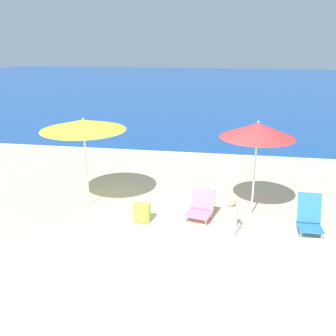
% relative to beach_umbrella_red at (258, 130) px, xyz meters
% --- Properties ---
extents(ground_plane, '(60.00, 60.00, 0.00)m').
position_rel_beach_umbrella_red_xyz_m(ground_plane, '(-1.55, -1.80, -1.91)').
color(ground_plane, beige).
extents(sea_water, '(60.00, 40.00, 0.01)m').
position_rel_beach_umbrella_red_xyz_m(sea_water, '(-1.55, 24.56, -1.90)').
color(sea_water, '#19478C').
rests_on(sea_water, ground).
extents(beach_umbrella_red, '(1.56, 1.56, 2.11)m').
position_rel_beach_umbrella_red_xyz_m(beach_umbrella_red, '(0.00, 0.00, 0.00)').
color(beach_umbrella_red, white).
rests_on(beach_umbrella_red, ground).
extents(beach_umbrella_yellow, '(1.88, 1.88, 2.07)m').
position_rel_beach_umbrella_red_xyz_m(beach_umbrella_yellow, '(-3.74, -0.14, 0.01)').
color(beach_umbrella_yellow, white).
rests_on(beach_umbrella_yellow, ground).
extents(beach_chair_blue, '(0.47, 0.59, 0.78)m').
position_rel_beach_umbrella_red_xyz_m(beach_chair_blue, '(1.09, -0.64, -1.56)').
color(beach_chair_blue, silver).
rests_on(beach_chair_blue, ground).
extents(beach_chair_pink, '(0.64, 0.68, 0.64)m').
position_rel_beach_umbrella_red_xyz_m(beach_chair_pink, '(-1.09, -0.39, -1.63)').
color(beach_chair_pink, silver).
rests_on(beach_chair_pink, ground).
extents(person_seated_near, '(0.45, 0.49, 0.78)m').
position_rel_beach_umbrella_red_xyz_m(person_seated_near, '(-0.48, -0.93, -1.59)').
color(person_seated_near, silver).
rests_on(person_seated_near, ground).
extents(backpack_lime, '(0.33, 0.25, 0.41)m').
position_rel_beach_umbrella_red_xyz_m(backpack_lime, '(-2.32, -0.75, -1.71)').
color(backpack_lime, '#8ECC3D').
rests_on(backpack_lime, ground).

